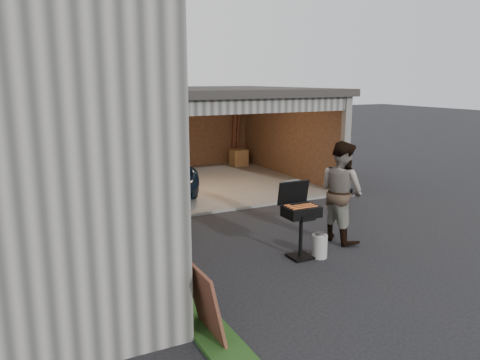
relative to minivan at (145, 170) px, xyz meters
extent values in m
plane|color=black|center=(0.90, -6.30, -0.66)|extent=(80.00, 80.00, 0.00)
cube|color=#193814|center=(-1.35, -7.30, -0.63)|extent=(0.50, 8.00, 0.06)
cube|color=#605E59|center=(1.65, 0.20, -0.63)|extent=(6.50, 6.00, 0.06)
cube|color=#473021|center=(1.65, 3.12, 0.69)|extent=(6.50, 0.15, 2.70)
cube|color=#473021|center=(4.82, 0.20, 0.69)|extent=(0.15, 6.00, 2.70)
cube|color=#473021|center=(-1.53, 0.20, 0.69)|extent=(0.15, 6.00, 2.70)
cube|color=#2D2B28|center=(1.65, 0.20, 2.14)|extent=(6.80, 6.30, 0.20)
cube|color=#474744|center=(1.65, -2.72, 1.86)|extent=(6.50, 0.16, 0.36)
cube|color=beige|center=(1.65, -1.50, 1.96)|extent=(6.00, 2.40, 0.06)
cube|color=#474744|center=(4.80, -2.75, 0.69)|extent=(0.20, 0.18, 2.70)
cube|color=olive|center=(-0.90, 2.40, -0.35)|extent=(0.60, 0.50, 0.50)
cube|color=olive|center=(-0.90, 2.40, 0.13)|extent=(0.50, 0.45, 0.45)
cube|color=olive|center=(4.10, 2.30, -0.30)|extent=(0.55, 0.50, 0.60)
cube|color=#4F271B|center=(4.28, 2.90, 0.54)|extent=(0.24, 0.43, 2.20)
imported|color=black|center=(0.00, 0.00, 0.00)|extent=(2.70, 4.95, 1.32)
imported|color=silver|center=(-1.20, -5.72, 0.16)|extent=(0.60, 0.71, 1.64)
imported|color=#3E2018|center=(2.34, -5.66, 0.34)|extent=(0.84, 1.04, 2.00)
cube|color=black|center=(1.11, -6.10, -0.63)|extent=(0.39, 0.39, 0.05)
cylinder|color=black|center=(1.11, -6.10, -0.24)|extent=(0.07, 0.07, 0.78)
cube|color=black|center=(1.11, -6.10, 0.21)|extent=(0.61, 0.43, 0.19)
cube|color=#59595B|center=(1.11, -6.10, 0.29)|extent=(0.56, 0.37, 0.01)
cube|color=black|center=(1.11, -5.83, 0.50)|extent=(0.61, 0.11, 0.43)
cylinder|color=#B2B2AD|center=(1.43, -6.24, -0.45)|extent=(0.37, 0.37, 0.42)
cube|color=#4F271B|center=(-1.44, -7.80, -0.18)|extent=(0.24, 0.86, 0.95)
cube|color=slate|center=(4.80, -2.90, -0.64)|extent=(0.41, 0.31, 0.04)
cylinder|color=black|center=(4.63, -2.73, -0.56)|extent=(0.09, 0.19, 0.19)
cylinder|color=black|center=(5.03, -2.83, -0.56)|extent=(0.09, 0.19, 0.19)
cylinder|color=slate|center=(4.68, -2.74, -0.09)|extent=(0.03, 0.03, 1.08)
cylinder|color=slate|center=(4.98, -2.82, -0.09)|extent=(0.03, 0.03, 1.08)
cylinder|color=slate|center=(4.83, -2.78, 0.43)|extent=(0.31, 0.11, 0.03)
camera|label=1|loc=(-3.44, -12.69, 2.50)|focal=35.00mm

